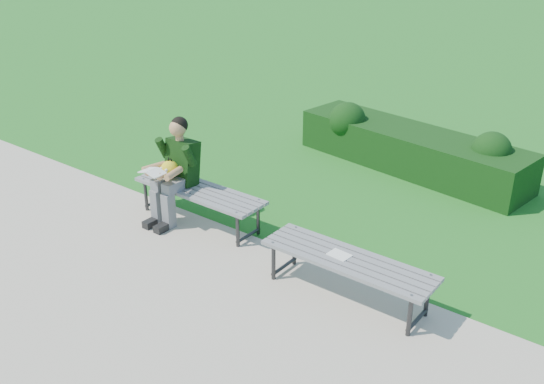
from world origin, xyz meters
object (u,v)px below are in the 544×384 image
Objects in this scene: bench_left at (199,193)px; paper_sheet at (339,255)px; bench_right at (348,263)px; hedge at (411,147)px; seated_boy at (175,167)px.

bench_left reaches higher than paper_sheet.
bench_right is 7.71× the size of paper_sheet.
bench_left is (-1.30, -3.24, 0.07)m from hedge.
seated_boy reaches higher than paper_sheet.
bench_right is 2.63m from seated_boy.
bench_right is (2.31, -0.30, 0.00)m from bench_left.
bench_left is at bearing -111.81° from hedge.
bench_right is at bearing -74.12° from hedge.
paper_sheet is at bearing 180.00° from bench_right.
paper_sheet is (0.91, -3.54, 0.13)m from hedge.
bench_right is 0.12m from paper_sheet.
bench_right is at bearing 0.00° from paper_sheet.
seated_boy is (-0.30, -0.09, 0.30)m from bench_left.
hedge reaches higher than bench_right.
bench_right is at bearing -7.35° from bench_left.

